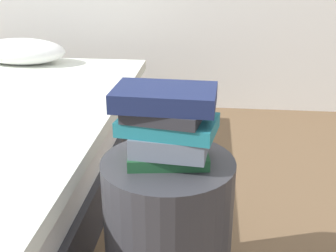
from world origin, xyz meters
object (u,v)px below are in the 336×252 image
object	(u,v)px
book_teal	(167,125)
book_charcoal	(165,112)
side_table	(168,231)
book_forest	(168,155)
book_navy	(165,97)
book_slate	(172,140)

from	to	relation	value
book_teal	book_charcoal	xyz separation A→B (m)	(-0.01, -0.00, 0.04)
side_table	book_forest	distance (m)	0.28
side_table	book_navy	bearing A→B (deg)	-176.14
book_teal	book_navy	world-z (taller)	book_navy
book_navy	book_forest	bearing A→B (deg)	32.31
side_table	book_navy	xyz separation A→B (m)	(-0.01, -0.00, 0.47)
side_table	book_charcoal	world-z (taller)	book_charcoal
side_table	book_slate	size ratio (longest dim) A/B	2.31
book_charcoal	book_forest	bearing A→B (deg)	46.40
book_forest	book_charcoal	size ratio (longest dim) A/B	1.09
book_forest	book_navy	size ratio (longest dim) A/B	0.82
side_table	book_charcoal	distance (m)	0.42
side_table	book_navy	world-z (taller)	book_navy
book_slate	book_charcoal	distance (m)	0.10
side_table	book_navy	distance (m)	0.47
book_forest	book_navy	bearing A→B (deg)	-158.01
book_teal	book_navy	size ratio (longest dim) A/B	0.96
side_table	book_slate	xyz separation A→B (m)	(0.01, 0.01, 0.33)
book_forest	book_navy	distance (m)	0.19
book_forest	book_teal	distance (m)	0.10
book_slate	book_forest	bearing A→B (deg)	-158.25
book_forest	side_table	bearing A→B (deg)	-102.38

